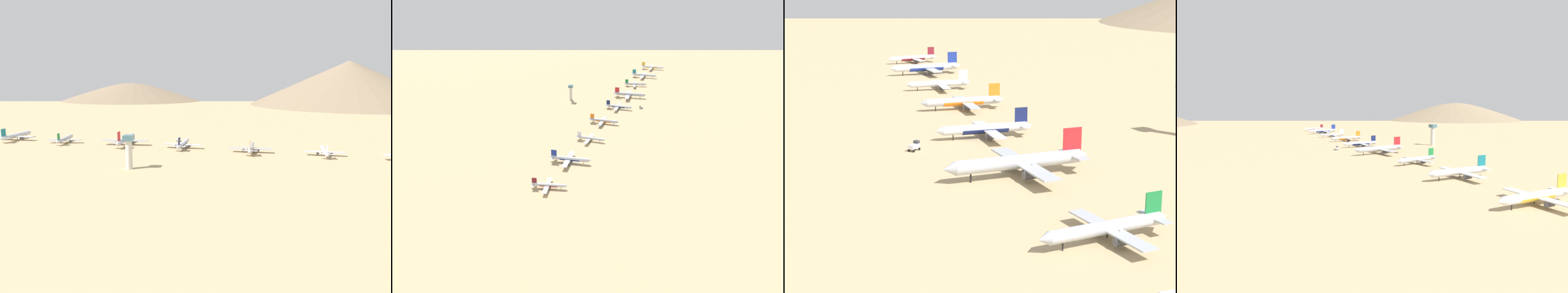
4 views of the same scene
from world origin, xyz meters
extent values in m
plane|color=tan|center=(0.00, 0.00, 0.00)|extent=(2969.35, 2969.35, 0.00)
cylinder|color=silver|center=(-44.20, -243.13, 3.97)|extent=(34.18, 5.60, 3.59)
cone|color=silver|center=(-25.71, -242.04, 3.97)|extent=(3.23, 3.69, 3.52)
cone|color=silver|center=(-62.50, -244.22, 3.97)|extent=(2.83, 3.38, 3.23)
cube|color=maroon|center=(-59.11, -244.02, 8.18)|extent=(5.21, 0.64, 6.62)
cube|color=silver|center=(-59.67, -244.05, 4.33)|extent=(3.69, 11.50, 0.34)
cube|color=silver|center=(-45.61, -243.22, 3.34)|extent=(6.62, 32.36, 0.43)
cylinder|color=#4C4C54|center=(-45.19, -237.51, 2.04)|extent=(4.09, 2.41, 2.17)
cylinder|color=#4C4C54|center=(-44.52, -248.83, 2.04)|extent=(4.09, 2.41, 2.17)
cylinder|color=black|center=(-31.29, -242.37, 1.81)|extent=(0.42, 0.42, 3.61)
cylinder|color=black|center=(-46.70, -240.82, 1.81)|extent=(0.42, 0.42, 3.61)
cylinder|color=black|center=(-46.41, -245.72, 1.81)|extent=(0.42, 0.42, 3.61)
cylinder|color=maroon|center=(-44.20, -243.13, 3.70)|extent=(18.89, 4.70, 3.60)
cylinder|color=silver|center=(-34.47, -183.94, 5.02)|extent=(43.18, 5.93, 4.54)
cone|color=silver|center=(-11.05, -184.70, 5.02)|extent=(3.97, 4.57, 4.45)
cone|color=silver|center=(-57.66, -183.20, 5.02)|extent=(3.48, 4.20, 4.09)
cube|color=navy|center=(-53.36, -183.33, 10.34)|extent=(6.59, 0.63, 8.37)
cube|color=#B6BBC5|center=(-54.07, -183.31, 5.48)|extent=(4.29, 14.47, 0.43)
cube|color=#B6BBC5|center=(-36.27, -183.89, 4.23)|extent=(7.29, 40.83, 0.54)
cylinder|color=#4C4C54|center=(-35.08, -176.74, 2.58)|extent=(5.11, 2.91, 2.75)
cylinder|color=#4C4C54|center=(-35.54, -191.09, 2.58)|extent=(5.11, 2.91, 2.75)
cylinder|color=black|center=(-18.12, -184.47, 2.28)|extent=(0.53, 0.53, 4.57)
cylinder|color=black|center=(-37.36, -180.74, 2.28)|extent=(0.53, 0.53, 4.57)
cylinder|color=black|center=(-37.56, -186.95, 2.28)|extent=(0.53, 0.53, 4.57)
cylinder|color=navy|center=(-34.47, -183.94, 4.68)|extent=(23.81, 5.31, 4.55)
cylinder|color=silver|center=(-20.91, -121.48, 3.97)|extent=(34.17, 8.22, 3.59)
cone|color=silver|center=(-2.57, -124.02, 3.97)|extent=(3.48, 3.90, 3.52)
cone|color=silver|center=(-39.06, -118.96, 3.97)|extent=(3.06, 3.56, 3.23)
cube|color=white|center=(-35.69, -119.43, 8.17)|extent=(5.19, 1.04, 6.61)
cube|color=#B6BBC5|center=(-36.25, -119.35, 4.33)|extent=(4.55, 11.64, 0.34)
cube|color=#B6BBC5|center=(-22.31, -121.28, 3.34)|extent=(9.08, 32.46, 0.43)
cylinder|color=#4C4C54|center=(-20.79, -115.77, 2.04)|extent=(4.23, 2.70, 2.17)
cylinder|color=#4C4C54|center=(-22.34, -127.00, 2.04)|extent=(4.23, 2.70, 2.17)
cylinder|color=black|center=(-8.11, -123.25, 1.80)|extent=(0.42, 0.42, 3.61)
cylinder|color=black|center=(-22.91, -118.72, 1.80)|extent=(0.42, 0.42, 3.61)
cylinder|color=black|center=(-23.59, -123.58, 1.80)|extent=(0.42, 0.42, 3.61)
cylinder|color=#B2B7C1|center=(-11.92, -60.38, 4.46)|extent=(38.46, 8.41, 4.04)
cone|color=#B2B7C1|center=(8.77, -62.77, 4.46)|extent=(3.83, 4.32, 3.96)
cone|color=#B2B7C1|center=(-32.40, -58.00, 4.46)|extent=(3.37, 3.95, 3.63)
cube|color=orange|center=(-28.60, -58.44, 9.19)|extent=(5.85, 1.04, 7.44)
cube|color=#A4A8B2|center=(-29.23, -58.37, 4.87)|extent=(4.84, 13.06, 0.38)
cube|color=#A4A8B2|center=(-13.50, -60.19, 3.76)|extent=(9.43, 36.50, 0.48)
cylinder|color=#4C4C54|center=(-11.93, -53.96, 2.30)|extent=(4.71, 2.94, 2.44)
cylinder|color=#4C4C54|center=(-13.39, -66.62, 2.30)|extent=(4.71, 2.94, 2.44)
cylinder|color=black|center=(2.52, -62.05, 2.03)|extent=(0.47, 0.47, 4.06)
cylinder|color=black|center=(-14.24, -57.33, 2.03)|extent=(0.47, 0.47, 4.06)
cylinder|color=black|center=(-14.88, -62.82, 2.03)|extent=(0.47, 0.47, 4.06)
cylinder|color=orange|center=(-11.92, -60.38, 4.16)|extent=(21.36, 6.44, 4.05)
cylinder|color=silver|center=(2.80, 1.43, 4.34)|extent=(37.38, 8.16, 3.92)
cone|color=silver|center=(22.91, -0.89, 4.34)|extent=(3.72, 4.20, 3.85)
cone|color=silver|center=(-17.10, 3.72, 4.34)|extent=(3.28, 3.84, 3.53)
cube|color=#141E51|center=(-13.41, 3.30, 8.93)|extent=(5.68, 1.01, 7.23)
cube|color=#B6BBC5|center=(-14.02, 3.37, 4.73)|extent=(4.70, 12.69, 0.37)
cube|color=#B6BBC5|center=(1.26, 1.61, 3.65)|extent=(9.15, 35.47, 0.46)
cylinder|color=#4C4C54|center=(2.79, 7.67, 2.23)|extent=(4.58, 2.86, 2.38)
cylinder|color=#4C4C54|center=(1.37, -4.64, 2.23)|extent=(4.58, 2.86, 2.38)
cylinder|color=black|center=(16.83, -0.19, 1.97)|extent=(0.45, 0.45, 3.94)
cylinder|color=black|center=(0.54, 4.39, 1.97)|extent=(0.45, 0.45, 3.94)
cylinder|color=black|center=(-0.07, -0.94, 1.97)|extent=(0.45, 0.45, 3.94)
cylinder|color=#141E51|center=(2.80, 1.43, 4.04)|extent=(20.76, 6.25, 3.93)
cylinder|color=#B2B7C1|center=(15.11, 59.24, 5.53)|extent=(47.53, 6.42, 5.00)
cone|color=#B2B7C1|center=(40.91, 58.47, 5.53)|extent=(4.36, 5.03, 4.90)
cone|color=#B2B7C1|center=(-10.42, 60.01, 5.53)|extent=(3.82, 4.61, 4.50)
cube|color=red|center=(-5.68, 59.87, 11.39)|extent=(7.25, 0.68, 9.22)
cube|color=#A4A8B2|center=(-6.47, 59.89, 6.03)|extent=(4.69, 15.92, 0.47)
cube|color=#A4A8B2|center=(13.14, 59.30, 4.65)|extent=(7.92, 44.95, 0.59)
cylinder|color=#4C4C54|center=(14.43, 67.17, 2.84)|extent=(5.62, 3.19, 3.03)
cylinder|color=#4C4C54|center=(13.95, 51.37, 2.84)|extent=(5.62, 3.19, 3.03)
cylinder|color=black|center=(33.12, 58.70, 2.52)|extent=(0.58, 0.58, 5.03)
cylinder|color=black|center=(11.93, 62.76, 2.52)|extent=(0.58, 0.58, 5.03)
cylinder|color=black|center=(11.72, 55.92, 2.52)|extent=(0.58, 0.58, 5.03)
cylinder|color=#B2B7C1|center=(20.76, 123.18, 4.15)|extent=(35.69, 5.53, 3.75)
cone|color=#B2B7C1|center=(40.08, 124.15, 4.15)|extent=(3.34, 3.83, 3.68)
cone|color=#B2B7C1|center=(1.62, 122.22, 4.15)|extent=(2.93, 3.51, 3.38)
cube|color=#197A38|center=(5.17, 122.40, 8.54)|extent=(5.44, 0.62, 6.91)
cube|color=#A4A8B2|center=(4.58, 122.37, 4.52)|extent=(3.75, 11.99, 0.36)
cube|color=#A4A8B2|center=(19.28, 123.11, 3.49)|extent=(6.61, 33.78, 0.44)
cylinder|color=#4C4C54|center=(19.77, 129.06, 2.13)|extent=(4.26, 2.48, 2.27)
cylinder|color=#4C4C54|center=(20.36, 117.23, 2.13)|extent=(4.26, 2.48, 2.27)
cylinder|color=black|center=(34.25, 123.86, 1.89)|extent=(0.43, 0.43, 3.77)
cylinder|color=black|center=(18.16, 125.62, 1.89)|extent=(0.43, 0.43, 3.77)
cylinder|color=black|center=(18.42, 120.49, 1.89)|extent=(0.43, 0.43, 3.77)
cylinder|color=silver|center=(33.17, 181.39, 5.00)|extent=(43.12, 9.19, 4.53)
cone|color=silver|center=(56.38, 178.84, 5.00)|extent=(4.27, 4.83, 4.44)
cone|color=silver|center=(10.20, 183.92, 5.00)|extent=(3.76, 4.41, 4.07)
cube|color=#14727F|center=(14.46, 183.45, 10.30)|extent=(6.56, 1.13, 8.34)
cube|color=#B6BBC5|center=(13.75, 183.53, 5.46)|extent=(5.35, 14.63, 0.43)
cube|color=#B6BBC5|center=(31.40, 181.59, 4.21)|extent=(10.35, 40.91, 0.54)
cylinder|color=#4C4C54|center=(33.12, 188.59, 2.57)|extent=(5.27, 3.27, 2.74)
cylinder|color=#4C4C54|center=(31.56, 174.38, 2.57)|extent=(5.27, 3.27, 2.74)
cylinder|color=black|center=(49.37, 179.61, 2.28)|extent=(0.52, 0.52, 4.55)
cylinder|color=black|center=(30.55, 184.79, 2.28)|extent=(0.52, 0.52, 4.55)
cylinder|color=black|center=(29.87, 178.64, 2.28)|extent=(0.52, 0.52, 4.55)
cylinder|color=white|center=(47.14, 244.21, 4.86)|extent=(41.93, 9.04, 4.40)
cone|color=white|center=(69.70, 241.67, 4.86)|extent=(4.17, 4.70, 4.31)
cone|color=white|center=(24.81, 246.73, 4.86)|extent=(3.67, 4.30, 3.96)
cube|color=gold|center=(28.96, 246.26, 10.02)|extent=(6.38, 1.12, 8.11)
cube|color=silver|center=(28.27, 246.34, 5.30)|extent=(5.24, 14.23, 0.42)
cube|color=silver|center=(45.42, 244.41, 4.09)|extent=(10.17, 39.78, 0.52)
cylinder|color=#4C4C54|center=(47.11, 251.21, 2.50)|extent=(5.13, 3.19, 2.66)
cylinder|color=#4C4C54|center=(45.56, 237.40, 2.50)|extent=(5.13, 3.19, 2.66)
cylinder|color=black|center=(62.89, 242.44, 2.21)|extent=(0.51, 0.51, 4.42)
cylinder|color=black|center=(44.60, 247.53, 2.21)|extent=(0.51, 0.51, 4.42)
cylinder|color=black|center=(43.93, 241.54, 2.21)|extent=(0.51, 0.51, 4.42)
cylinder|color=gold|center=(47.14, 244.21, 4.53)|extent=(23.28, 6.95, 4.41)
cube|color=silver|center=(37.46, 10.14, 1.95)|extent=(5.53, 4.98, 1.70)
cube|color=#333338|center=(36.11, 9.11, 3.35)|extent=(2.69, 2.74, 1.10)
cylinder|color=black|center=(36.59, 8.02, 0.55)|extent=(1.09, 0.95, 1.10)
cylinder|color=black|center=(35.19, 9.85, 0.55)|extent=(1.09, 0.95, 1.10)
cylinder|color=black|center=(39.73, 10.42, 0.55)|extent=(1.09, 0.95, 1.10)
cylinder|color=black|center=(38.34, 12.25, 0.55)|extent=(1.09, 0.95, 1.10)
cylinder|color=beige|center=(-78.78, 31.36, 10.52)|extent=(4.80, 4.80, 21.05)
cube|color=#3F6B7A|center=(-78.78, 31.36, 22.85)|extent=(7.20, 7.20, 3.60)
cone|color=#8C775B|center=(-575.93, -439.83, 37.58)|extent=(411.79, 411.79, 75.16)
camera|label=1|loc=(-330.58, -36.11, 65.30)|focal=33.58mm
camera|label=2|loc=(57.48, -592.38, 224.00)|focal=37.45mm
camera|label=3|loc=(122.31, 274.94, 71.94)|focal=65.84mm
camera|label=4|loc=(200.88, 340.09, 48.98)|focal=32.01mm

